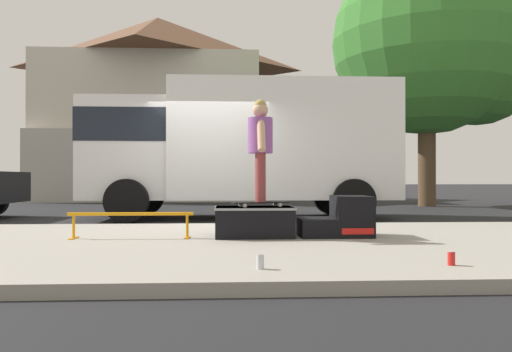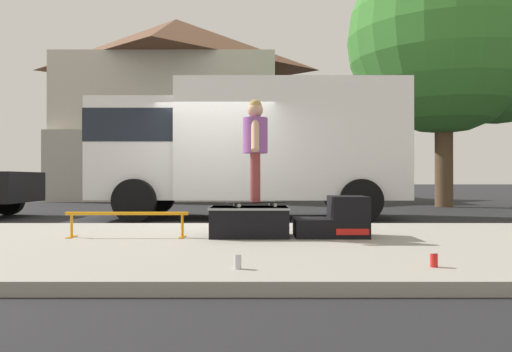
{
  "view_description": "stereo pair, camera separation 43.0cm",
  "coord_description": "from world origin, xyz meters",
  "px_view_note": "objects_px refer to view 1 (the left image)",
  "views": [
    {
      "loc": [
        0.42,
        -9.27,
        0.9
      ],
      "look_at": [
        0.89,
        -0.72,
        0.95
      ],
      "focal_mm": 35.02,
      "sensor_mm": 36.0,
      "label": 1
    },
    {
      "loc": [
        0.85,
        -9.29,
        0.9
      ],
      "look_at": [
        0.89,
        -0.72,
        0.95
      ],
      "focal_mm": 35.02,
      "sensor_mm": 36.0,
      "label": 2
    }
  ],
  "objects_px": {
    "skater_kid": "(260,142)",
    "street_tree_main": "(437,46)",
    "kicker_ramp": "(341,219)",
    "box_truck": "(239,144)",
    "soda_can": "(451,258)",
    "soda_can_b": "(260,262)",
    "skateboard": "(260,203)",
    "grind_rail": "(131,218)",
    "skate_box": "(254,221)"
  },
  "relations": [
    {
      "from": "skater_kid",
      "to": "street_tree_main",
      "type": "bearing_deg",
      "value": 55.39
    },
    {
      "from": "kicker_ramp",
      "to": "box_truck",
      "type": "xyz_separation_m",
      "value": [
        -1.29,
        4.75,
        1.35
      ]
    },
    {
      "from": "skater_kid",
      "to": "soda_can",
      "type": "height_order",
      "value": "skater_kid"
    },
    {
      "from": "kicker_ramp",
      "to": "soda_can",
      "type": "bearing_deg",
      "value": -78.25
    },
    {
      "from": "kicker_ramp",
      "to": "soda_can",
      "type": "xyz_separation_m",
      "value": [
        0.48,
        -2.32,
        -0.16
      ]
    },
    {
      "from": "soda_can_b",
      "to": "street_tree_main",
      "type": "height_order",
      "value": "street_tree_main"
    },
    {
      "from": "skateboard",
      "to": "soda_can",
      "type": "relative_size",
      "value": 6.39
    },
    {
      "from": "kicker_ramp",
      "to": "grind_rail",
      "type": "bearing_deg",
      "value": -178.2
    },
    {
      "from": "skate_box",
      "to": "street_tree_main",
      "type": "height_order",
      "value": "street_tree_main"
    },
    {
      "from": "grind_rail",
      "to": "skater_kid",
      "type": "distance_m",
      "value": 2.0
    },
    {
      "from": "soda_can",
      "to": "street_tree_main",
      "type": "bearing_deg",
      "value": 67.4
    },
    {
      "from": "skate_box",
      "to": "grind_rail",
      "type": "relative_size",
      "value": 0.65
    },
    {
      "from": "grind_rail",
      "to": "street_tree_main",
      "type": "bearing_deg",
      "value": 48.99
    },
    {
      "from": "soda_can",
      "to": "street_tree_main",
      "type": "distance_m",
      "value": 13.51
    },
    {
      "from": "soda_can",
      "to": "box_truck",
      "type": "relative_size",
      "value": 0.02
    },
    {
      "from": "grind_rail",
      "to": "skateboard",
      "type": "distance_m",
      "value": 1.72
    },
    {
      "from": "skate_box",
      "to": "box_truck",
      "type": "relative_size",
      "value": 0.15
    },
    {
      "from": "soda_can",
      "to": "grind_rail",
      "type": "bearing_deg",
      "value": 145.88
    },
    {
      "from": "street_tree_main",
      "to": "skater_kid",
      "type": "bearing_deg",
      "value": -124.61
    },
    {
      "from": "skate_box",
      "to": "skateboard",
      "type": "height_order",
      "value": "skateboard"
    },
    {
      "from": "grind_rail",
      "to": "soda_can_b",
      "type": "height_order",
      "value": "grind_rail"
    },
    {
      "from": "soda_can_b",
      "to": "grind_rail",
      "type": "bearing_deg",
      "value": 123.92
    },
    {
      "from": "street_tree_main",
      "to": "soda_can_b",
      "type": "bearing_deg",
      "value": -119.34
    },
    {
      "from": "street_tree_main",
      "to": "skate_box",
      "type": "bearing_deg",
      "value": -125.04
    },
    {
      "from": "kicker_ramp",
      "to": "grind_rail",
      "type": "relative_size",
      "value": 0.59
    },
    {
      "from": "skate_box",
      "to": "skateboard",
      "type": "bearing_deg",
      "value": -22.85
    },
    {
      "from": "grind_rail",
      "to": "skate_box",
      "type": "bearing_deg",
      "value": 3.11
    },
    {
      "from": "kicker_ramp",
      "to": "street_tree_main",
      "type": "distance_m",
      "value": 11.73
    },
    {
      "from": "soda_can_b",
      "to": "skate_box",
      "type": "bearing_deg",
      "value": 88.33
    },
    {
      "from": "kicker_ramp",
      "to": "skater_kid",
      "type": "height_order",
      "value": "skater_kid"
    },
    {
      "from": "skater_kid",
      "to": "soda_can_b",
      "type": "distance_m",
      "value": 2.68
    },
    {
      "from": "skater_kid",
      "to": "street_tree_main",
      "type": "height_order",
      "value": "street_tree_main"
    },
    {
      "from": "skateboard",
      "to": "street_tree_main",
      "type": "xyz_separation_m",
      "value": [
        6.4,
        9.28,
        4.66
      ]
    },
    {
      "from": "soda_can",
      "to": "soda_can_b",
      "type": "distance_m",
      "value": 1.74
    },
    {
      "from": "grind_rail",
      "to": "soda_can",
      "type": "height_order",
      "value": "grind_rail"
    },
    {
      "from": "skater_kid",
      "to": "street_tree_main",
      "type": "xyz_separation_m",
      "value": [
        6.4,
        9.28,
        3.84
      ]
    },
    {
      "from": "kicker_ramp",
      "to": "skateboard",
      "type": "xyz_separation_m",
      "value": [
        -1.1,
        -0.03,
        0.23
      ]
    },
    {
      "from": "grind_rail",
      "to": "box_truck",
      "type": "xyz_separation_m",
      "value": [
        1.53,
        4.83,
        1.32
      ]
    },
    {
      "from": "skater_kid",
      "to": "skateboard",
      "type": "bearing_deg",
      "value": -97.13
    },
    {
      "from": "skate_box",
      "to": "kicker_ramp",
      "type": "bearing_deg",
      "value": -0.02
    },
    {
      "from": "skateboard",
      "to": "soda_can",
      "type": "height_order",
      "value": "skateboard"
    },
    {
      "from": "soda_can",
      "to": "box_truck",
      "type": "bearing_deg",
      "value": 104.08
    },
    {
      "from": "skate_box",
      "to": "soda_can_b",
      "type": "bearing_deg",
      "value": -91.67
    },
    {
      "from": "grind_rail",
      "to": "soda_can_b",
      "type": "distance_m",
      "value": 2.81
    },
    {
      "from": "skater_kid",
      "to": "grind_rail",
      "type": "bearing_deg",
      "value": -178.15
    },
    {
      "from": "skate_box",
      "to": "soda_can",
      "type": "relative_size",
      "value": 8.39
    },
    {
      "from": "skate_box",
      "to": "street_tree_main",
      "type": "xyz_separation_m",
      "value": [
        6.48,
        9.24,
        4.91
      ]
    },
    {
      "from": "soda_can",
      "to": "street_tree_main",
      "type": "xyz_separation_m",
      "value": [
        4.82,
        11.57,
        5.06
      ]
    },
    {
      "from": "kicker_ramp",
      "to": "skateboard",
      "type": "relative_size",
      "value": 1.2
    },
    {
      "from": "skate_box",
      "to": "skater_kid",
      "type": "distance_m",
      "value": 1.07
    }
  ]
}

